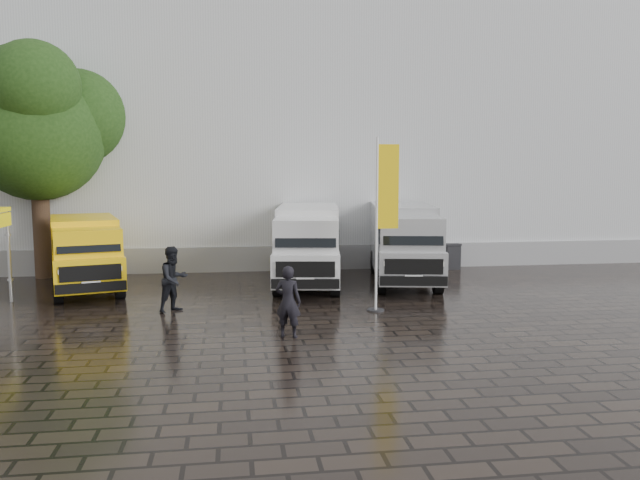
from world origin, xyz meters
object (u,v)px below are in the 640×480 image
object	(u,v)px
flagpole	(383,215)
person_tent	(174,279)
wheelie_bin	(452,256)
van_white	(308,246)
van_yellow	(86,255)
person_front	(288,302)
van_silver	(404,244)

from	to	relation	value
flagpole	person_tent	xyz separation A→B (m)	(-5.94, 0.71, -1.83)
wheelie_bin	person_tent	distance (m)	12.30
person_tent	van_white	bearing A→B (deg)	-2.59
van_yellow	person_tent	world-z (taller)	van_yellow
van_white	wheelie_bin	distance (m)	6.88
van_white	person_tent	world-z (taller)	van_white
wheelie_bin	flagpole	bearing A→B (deg)	-123.16
van_yellow	flagpole	distance (m)	10.11
van_white	flagpole	xyz separation A→B (m)	(1.64, -4.28, 1.40)
flagpole	person_front	xyz separation A→B (m)	(-2.94, -2.49, -1.89)
van_white	person_tent	bearing A→B (deg)	-131.99
van_silver	flagpole	bearing A→B (deg)	-103.07
van_white	person_tent	distance (m)	5.60
van_yellow	van_white	distance (m)	7.46
flagpole	van_yellow	bearing A→B (deg)	155.63
van_yellow	person_front	bearing A→B (deg)	-62.39
van_silver	person_tent	distance (m)	8.56
person_front	person_tent	xyz separation A→B (m)	(-3.00, 3.19, 0.06)
van_white	van_yellow	bearing A→B (deg)	-170.56
person_front	van_yellow	bearing A→B (deg)	-25.58
flagpole	wheelie_bin	world-z (taller)	flagpole
flagpole	person_front	size ratio (longest dim) A/B	2.82
flagpole	van_silver	bearing A→B (deg)	66.85
person_tent	van_silver	bearing A→B (deg)	-17.64
person_front	van_silver	bearing A→B (deg)	-103.74
van_white	flagpole	size ratio (longest dim) A/B	1.27
van_yellow	person_tent	xyz separation A→B (m)	(3.17, -3.42, -0.28)
person_tent	van_yellow	bearing A→B (deg)	90.47
van_silver	person_front	size ratio (longest dim) A/B	3.61
van_yellow	flagpole	bearing A→B (deg)	-39.75
van_white	person_tent	size ratio (longest dim) A/B	3.35
van_yellow	van_silver	size ratio (longest dim) A/B	0.83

